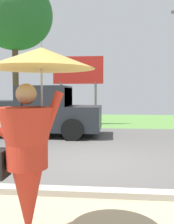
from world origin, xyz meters
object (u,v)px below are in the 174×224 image
(tree_left_far, at_px, (14,15))
(monk_pedestrian, at_px, (31,135))
(roadside_billboard, at_px, (78,75))
(pickup_truck, at_px, (33,113))

(tree_left_far, bearing_deg, monk_pedestrian, -68.58)
(roadside_billboard, bearing_deg, tree_left_far, 153.99)
(roadside_billboard, height_order, tree_left_far, tree_left_far)
(monk_pedestrian, bearing_deg, roadside_billboard, 102.38)
(pickup_truck, distance_m, roadside_billboard, 4.29)
(monk_pedestrian, xyz_separation_m, tree_left_far, (-5.02, 12.81, 5.10))
(monk_pedestrian, xyz_separation_m, pickup_truck, (-2.17, 7.06, -0.28))
(monk_pedestrian, distance_m, tree_left_far, 14.67)
(pickup_truck, bearing_deg, monk_pedestrian, -77.35)
(pickup_truck, bearing_deg, tree_left_far, 112.01)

